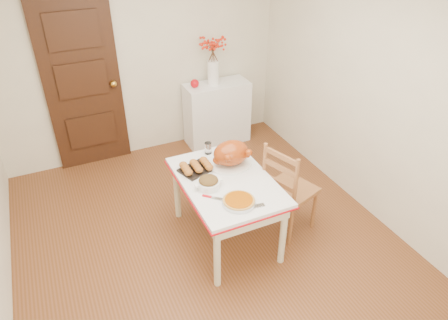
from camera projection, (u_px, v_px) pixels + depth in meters
name	position (u px, v px, depth m)	size (l,w,h in m)	color
floor	(208.00, 242.00, 4.00)	(3.50, 4.00, 0.00)	#583013
wall_back	(140.00, 56.00, 4.85)	(3.50, 0.00, 2.50)	beige
wall_right	(373.00, 93.00, 3.94)	(0.00, 4.00, 2.50)	beige
door_back	(83.00, 84.00, 4.70)	(0.85, 0.06, 2.06)	black
sideboard	(217.00, 113.00, 5.45)	(0.83, 0.37, 0.83)	white
kitchen_table	(226.00, 209.00, 3.87)	(0.80, 1.16, 0.69)	white
chair_oak	(290.00, 188.00, 3.93)	(0.43, 0.43, 0.97)	brown
berry_vase	(213.00, 60.00, 5.03)	(0.33, 0.33, 0.64)	white
apple	(195.00, 83.00, 5.09)	(0.11, 0.11, 0.11)	#B70911
turkey_platter	(231.00, 154.00, 3.81)	(0.40, 0.32, 0.26)	#91330B
pumpkin_pie	(239.00, 201.00, 3.38)	(0.28, 0.28, 0.06)	#984300
stuffing_dish	(209.00, 183.00, 3.56)	(0.25, 0.20, 0.10)	#543817
rolls_tray	(196.00, 167.00, 3.79)	(0.29, 0.23, 0.08)	#9C571B
pie_server	(251.00, 207.00, 3.35)	(0.24, 0.07, 0.01)	silver
carving_knife	(215.00, 198.00, 3.45)	(0.22, 0.05, 0.01)	silver
drinking_glass	(208.00, 148.00, 4.03)	(0.07, 0.07, 0.12)	white
shaker_pair	(233.00, 147.00, 4.08)	(0.09, 0.04, 0.09)	white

